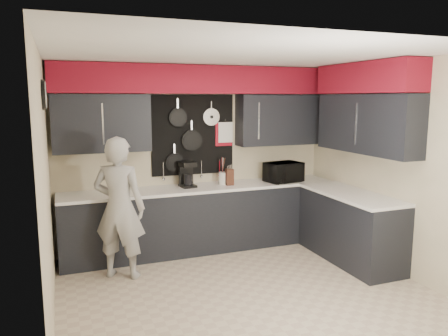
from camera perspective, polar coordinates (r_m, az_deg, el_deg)
name	(u,v)px	position (r m, az deg, el deg)	size (l,w,h in m)	color
ground	(243,289)	(5.15, 2.49, -15.54)	(4.00, 4.00, 0.00)	#C4B398
back_wall_assembly	(199,108)	(6.19, -3.22, 7.82)	(4.00, 0.36, 2.60)	beige
right_wall_assembly	(370,115)	(5.89, 18.49, 6.64)	(0.36, 3.50, 2.60)	beige
left_wall_assembly	(47,187)	(4.39, -22.15, -2.27)	(0.05, 3.50, 2.60)	beige
base_cabinets	(243,220)	(6.15, 2.55, -6.85)	(3.95, 2.20, 0.92)	black
microwave	(283,172)	(6.52, 7.77, -0.54)	(0.52, 0.35, 0.29)	black
knife_block	(229,177)	(6.23, 0.71, -1.18)	(0.11, 0.11, 0.23)	#381811
utensil_crock	(223,178)	(6.29, -0.09, -1.33)	(0.14, 0.14, 0.18)	silver
coffee_maker	(187,174)	(6.12, -4.85, -0.74)	(0.22, 0.26, 0.36)	black
person	(119,208)	(5.36, -13.51, -5.10)	(0.63, 0.41, 1.71)	#9A9A98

